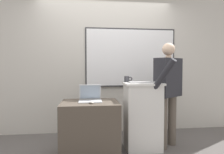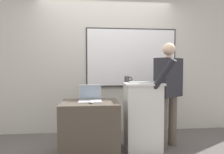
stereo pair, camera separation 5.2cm
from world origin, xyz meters
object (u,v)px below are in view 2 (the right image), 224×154
(lectern_podium, at_px, (142,116))
(computer_mouse_by_keyboard, at_px, (159,82))
(person_presenter, at_px, (169,87))
(wireless_keyboard, at_px, (143,82))
(side_desk, at_px, (90,128))
(laptop, at_px, (90,96))
(computer_mouse_by_laptop, at_px, (91,102))
(coffee_mug, at_px, (127,79))

(lectern_podium, xyz_separation_m, computer_mouse_by_keyboard, (0.23, -0.05, 0.52))
(person_presenter, distance_m, wireless_keyboard, 0.44)
(side_desk, xyz_separation_m, laptop, (0.01, 0.08, 0.44))
(lectern_podium, relative_size, computer_mouse_by_laptop, 10.05)
(laptop, xyz_separation_m, computer_mouse_by_keyboard, (1.02, -0.03, 0.20))
(lectern_podium, relative_size, computer_mouse_by_keyboard, 10.05)
(side_desk, height_order, person_presenter, person_presenter)
(wireless_keyboard, relative_size, coffee_mug, 3.13)
(computer_mouse_by_keyboard, xyz_separation_m, coffee_mug, (-0.43, 0.22, 0.03))
(lectern_podium, distance_m, side_desk, 0.81)
(lectern_podium, xyz_separation_m, person_presenter, (0.41, 0.03, 0.43))
(computer_mouse_by_laptop, bearing_deg, coffee_mug, 35.79)
(wireless_keyboard, height_order, computer_mouse_by_keyboard, computer_mouse_by_keyboard)
(person_presenter, height_order, laptop, person_presenter)
(laptop, relative_size, computer_mouse_by_keyboard, 3.25)
(side_desk, height_order, computer_mouse_by_laptop, computer_mouse_by_laptop)
(wireless_keyboard, xyz_separation_m, coffee_mug, (-0.19, 0.22, 0.04))
(person_presenter, distance_m, computer_mouse_by_keyboard, 0.22)
(person_presenter, relative_size, laptop, 4.96)
(side_desk, bearing_deg, person_presenter, 6.20)
(coffee_mug, bearing_deg, side_desk, -155.37)
(computer_mouse_by_laptop, height_order, computer_mouse_by_keyboard, computer_mouse_by_keyboard)
(computer_mouse_by_laptop, bearing_deg, lectern_podium, 17.41)
(side_desk, xyz_separation_m, person_presenter, (1.20, 0.13, 0.56))
(lectern_podium, distance_m, wireless_keyboard, 0.51)
(side_desk, xyz_separation_m, coffee_mug, (0.59, 0.27, 0.68))
(laptop, bearing_deg, computer_mouse_by_laptop, -85.08)
(wireless_keyboard, relative_size, computer_mouse_by_laptop, 4.03)
(side_desk, relative_size, wireless_keyboard, 1.99)
(person_presenter, height_order, computer_mouse_by_keyboard, person_presenter)
(person_presenter, xyz_separation_m, wireless_keyboard, (-0.43, -0.08, 0.08))
(laptop, distance_m, wireless_keyboard, 0.80)
(person_presenter, bearing_deg, laptop, 147.57)
(side_desk, height_order, wireless_keyboard, wireless_keyboard)
(lectern_podium, height_order, computer_mouse_by_laptop, lectern_podium)
(laptop, xyz_separation_m, wireless_keyboard, (0.77, -0.03, 0.20))
(wireless_keyboard, xyz_separation_m, computer_mouse_by_laptop, (-0.75, -0.18, -0.25))
(side_desk, bearing_deg, computer_mouse_by_keyboard, 3.01)
(side_desk, relative_size, computer_mouse_by_laptop, 8.03)
(lectern_podium, distance_m, coffee_mug, 0.61)
(person_presenter, distance_m, computer_mouse_by_laptop, 1.22)
(lectern_podium, bearing_deg, computer_mouse_by_laptop, -162.59)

